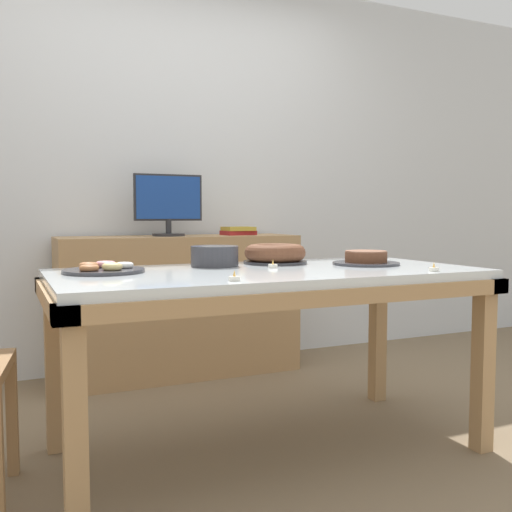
% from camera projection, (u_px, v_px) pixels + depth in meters
% --- Properties ---
extents(ground_plane, '(12.00, 12.00, 0.00)m').
position_uv_depth(ground_plane, '(269.00, 450.00, 2.42)').
color(ground_plane, '#7A664C').
extents(wall_back, '(8.00, 0.10, 2.60)m').
position_uv_depth(wall_back, '(166.00, 170.00, 3.77)').
color(wall_back, silver).
rests_on(wall_back, ground).
extents(dining_table, '(1.78, 0.86, 0.77)m').
position_uv_depth(dining_table, '(269.00, 291.00, 2.37)').
color(dining_table, silver).
rests_on(dining_table, ground).
extents(sideboard, '(1.47, 0.44, 0.87)m').
position_uv_depth(sideboard, '(180.00, 305.00, 3.56)').
color(sideboard, tan).
rests_on(sideboard, ground).
extents(computer_monitor, '(0.42, 0.20, 0.38)m').
position_uv_depth(computer_monitor, '(168.00, 205.00, 3.49)').
color(computer_monitor, '#262628').
rests_on(computer_monitor, sideboard).
extents(book_stack, '(0.21, 0.17, 0.05)m').
position_uv_depth(book_stack, '(238.00, 231.00, 3.69)').
color(book_stack, maroon).
rests_on(book_stack, sideboard).
extents(cake_chocolate_round, '(0.30, 0.30, 0.06)m').
position_uv_depth(cake_chocolate_round, '(366.00, 259.00, 2.59)').
color(cake_chocolate_round, '#333338').
rests_on(cake_chocolate_round, dining_table).
extents(cake_golden_bundt, '(0.30, 0.30, 0.09)m').
position_uv_depth(cake_golden_bundt, '(275.00, 254.00, 2.66)').
color(cake_golden_bundt, '#333338').
rests_on(cake_golden_bundt, dining_table).
extents(pastry_platter, '(0.32, 0.32, 0.04)m').
position_uv_depth(pastry_platter, '(104.00, 269.00, 2.24)').
color(pastry_platter, '#333338').
rests_on(pastry_platter, dining_table).
extents(plate_stack, '(0.21, 0.21, 0.09)m').
position_uv_depth(plate_stack, '(215.00, 256.00, 2.51)').
color(plate_stack, '#333338').
rests_on(plate_stack, dining_table).
extents(tealight_left_edge, '(0.04, 0.04, 0.04)m').
position_uv_depth(tealight_left_edge, '(273.00, 266.00, 2.43)').
color(tealight_left_edge, silver).
rests_on(tealight_left_edge, dining_table).
extents(tealight_centre, '(0.04, 0.04, 0.04)m').
position_uv_depth(tealight_centre, '(234.00, 278.00, 1.95)').
color(tealight_centre, silver).
rests_on(tealight_centre, dining_table).
extents(tealight_near_cakes, '(0.04, 0.04, 0.04)m').
position_uv_depth(tealight_near_cakes, '(434.00, 269.00, 2.29)').
color(tealight_near_cakes, silver).
rests_on(tealight_near_cakes, dining_table).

